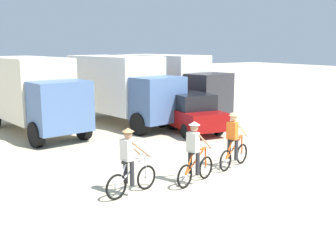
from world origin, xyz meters
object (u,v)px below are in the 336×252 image
Objects in this scene: box_truck_avon_van at (121,86)px; cyclist_near_camera at (234,142)px; box_truck_cream_rv at (32,91)px; box_truck_white_box at (169,82)px; sedan_parked at (189,112)px; cyclist_orange_shirt at (130,164)px; cyclist_cowboy_hat at (195,155)px.

box_truck_avon_van is 3.86× the size of cyclist_near_camera.
box_truck_avon_van is at bearing 87.37° from cyclist_near_camera.
box_truck_cream_rv is 3.83× the size of cyclist_near_camera.
box_truck_white_box is at bearing 68.71° from cyclist_near_camera.
sedan_parked is 2.43× the size of cyclist_near_camera.
cyclist_orange_shirt is at bearing -90.29° from box_truck_cream_rv.
box_truck_white_box is (3.19, 0.52, 0.00)m from box_truck_avon_van.
box_truck_white_box reaches higher than sedan_parked.
cyclist_orange_shirt is (-7.50, -9.54, -1.03)m from box_truck_white_box.
box_truck_cream_rv reaches higher than cyclist_cowboy_hat.
box_truck_cream_rv is at bearing 148.56° from sedan_parked.
box_truck_cream_rv is 7.45m from box_truck_white_box.
cyclist_cowboy_hat is at bearing -119.62° from box_truck_white_box.
box_truck_white_box is 3.89× the size of cyclist_orange_shirt.
cyclist_cowboy_hat is 2.04m from cyclist_near_camera.
box_truck_avon_van and box_truck_white_box have the same top height.
box_truck_cream_rv is 9.85m from cyclist_near_camera.
sedan_parked is (6.00, -3.67, -0.99)m from box_truck_cream_rv.
sedan_parked is 7.18m from cyclist_cowboy_hat.
cyclist_orange_shirt is at bearing 173.32° from cyclist_cowboy_hat.
box_truck_cream_rv is at bearing 89.71° from cyclist_orange_shirt.
sedan_parked is 5.74m from cyclist_near_camera.
cyclist_cowboy_hat is (-2.36, -9.25, -1.03)m from box_truck_avon_van.
sedan_parked is 2.43× the size of cyclist_orange_shirt.
box_truck_white_box is 11.29m from cyclist_cowboy_hat.
box_truck_avon_van is at bearing 75.66° from cyclist_cowboy_hat.
cyclist_near_camera is at bearing -92.63° from box_truck_avon_van.
cyclist_near_camera is (-3.59, -9.21, -1.03)m from box_truck_white_box.
box_truck_white_box is 9.94m from cyclist_near_camera.
box_truck_white_box is 12.18m from cyclist_orange_shirt.
cyclist_near_camera reaches higher than sedan_parked.
box_truck_avon_van is at bearing -4.17° from box_truck_cream_rv.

